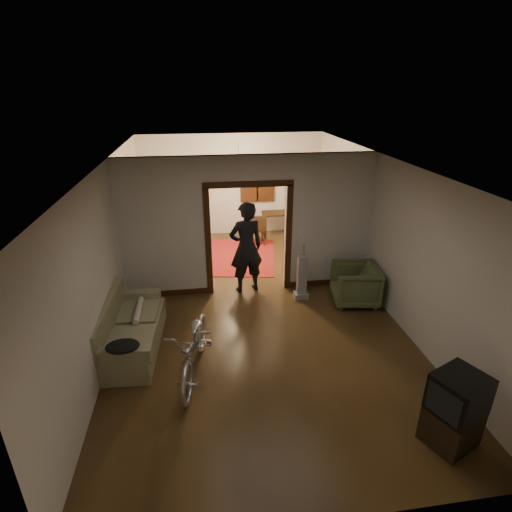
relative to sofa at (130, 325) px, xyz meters
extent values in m
cube|color=#342310|center=(2.15, 1.03, -0.43)|extent=(5.00, 8.50, 0.01)
cube|color=white|center=(2.15, 1.03, 2.37)|extent=(5.00, 8.50, 0.01)
cube|color=beige|center=(2.15, 5.28, 0.97)|extent=(5.00, 0.02, 2.80)
cube|color=beige|center=(-0.35, 1.03, 0.97)|extent=(0.02, 8.50, 2.80)
cube|color=beige|center=(4.65, 1.03, 0.97)|extent=(0.02, 8.50, 2.80)
cube|color=beige|center=(2.15, 1.78, 0.97)|extent=(5.00, 0.14, 2.80)
cube|color=#341A0B|center=(2.15, 1.78, 0.67)|extent=(1.74, 0.20, 2.32)
cube|color=black|center=(2.85, 5.24, 1.12)|extent=(0.98, 0.06, 1.28)
sphere|color=#FFE0A5|center=(2.15, 3.53, 1.92)|extent=(0.24, 0.24, 0.24)
cube|color=silver|center=(3.20, 1.71, 0.82)|extent=(0.08, 0.01, 0.12)
cube|color=#72734D|center=(0.00, 0.00, 0.00)|extent=(0.96, 1.92, 0.86)
cylinder|color=beige|center=(0.10, 0.30, 0.10)|extent=(0.10, 0.77, 0.10)
ellipsoid|color=black|center=(0.05, -0.91, 0.25)|extent=(0.46, 0.35, 0.13)
imported|color=silver|center=(1.03, -0.77, 0.04)|extent=(0.93, 1.88, 0.94)
imported|color=#4B5831|center=(4.14, 0.92, -0.04)|extent=(0.98, 0.96, 0.79)
cube|color=black|center=(4.04, -2.48, -0.18)|extent=(0.71, 0.68, 0.50)
cube|color=black|center=(4.04, -2.48, 0.30)|extent=(0.72, 0.69, 0.49)
cube|color=gray|center=(3.15, 1.24, 0.02)|extent=(0.32, 0.27, 0.91)
imported|color=black|center=(2.09, 1.73, 0.53)|extent=(0.79, 0.61, 1.92)
cube|color=maroon|center=(2.11, 3.50, -0.42)|extent=(2.14, 2.59, 0.02)
cube|color=#273A22|center=(0.82, 5.08, 0.46)|extent=(0.99, 0.71, 1.77)
sphere|color=#1E5972|center=(0.82, 5.08, 1.51)|extent=(0.28, 0.28, 0.28)
cube|color=black|center=(3.40, 4.85, -0.09)|extent=(0.95, 0.57, 0.68)
cube|color=black|center=(2.71, 4.29, -0.01)|extent=(0.46, 0.46, 0.84)
camera|label=1|loc=(1.21, -5.67, 3.57)|focal=28.00mm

